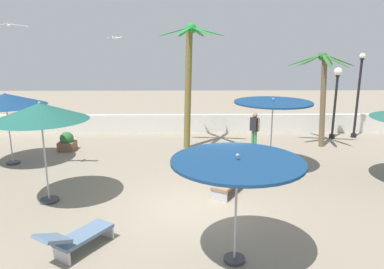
% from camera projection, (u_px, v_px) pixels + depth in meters
% --- Properties ---
extents(ground_plane, '(56.00, 56.00, 0.00)m').
position_uv_depth(ground_plane, '(194.00, 209.00, 10.34)').
color(ground_plane, gray).
extents(boundary_wall, '(25.20, 0.30, 0.98)m').
position_uv_depth(boundary_wall, '(190.00, 123.00, 19.36)').
color(boundary_wall, silver).
rests_on(boundary_wall, ground_plane).
extents(patio_umbrella_0, '(3.04, 3.04, 2.85)m').
position_uv_depth(patio_umbrella_0, '(5.00, 100.00, 13.71)').
color(patio_umbrella_0, '#333338').
rests_on(patio_umbrella_0, ground_plane).
extents(patio_umbrella_1, '(2.71, 2.71, 3.05)m').
position_uv_depth(patio_umbrella_1, '(40.00, 112.00, 10.19)').
color(patio_umbrella_1, '#333338').
rests_on(patio_umbrella_1, ground_plane).
extents(patio_umbrella_2, '(2.74, 2.74, 2.46)m').
position_uv_depth(patio_umbrella_2, '(237.00, 166.00, 7.33)').
color(patio_umbrella_2, '#333338').
rests_on(patio_umbrella_2, ground_plane).
extents(patio_umbrella_4, '(2.84, 2.84, 2.74)m').
position_uv_depth(patio_umbrella_4, '(273.00, 104.00, 13.08)').
color(patio_umbrella_4, '#333338').
rests_on(patio_umbrella_4, ground_plane).
extents(palm_tree_0, '(2.91, 2.92, 4.32)m').
position_uv_depth(palm_tree_0, '(323.00, 84.00, 16.07)').
color(palm_tree_0, brown).
rests_on(palm_tree_0, ground_plane).
extents(palm_tree_1, '(2.88, 2.72, 5.52)m').
position_uv_depth(palm_tree_1, '(189.00, 72.00, 15.73)').
color(palm_tree_1, brown).
rests_on(palm_tree_1, ground_plane).
extents(lamp_post_0, '(0.28, 0.28, 4.23)m').
position_uv_depth(lamp_post_0, '(358.00, 94.00, 17.91)').
color(lamp_post_0, black).
rests_on(lamp_post_0, ground_plane).
extents(lamp_post_1, '(0.40, 0.40, 3.55)m').
position_uv_depth(lamp_post_1, '(336.00, 93.00, 17.70)').
color(lamp_post_1, black).
rests_on(lamp_post_1, ground_plane).
extents(lounge_chair_0, '(1.46, 1.84, 0.81)m').
position_uv_depth(lounge_chair_0, '(76.00, 237.00, 8.07)').
color(lounge_chair_0, '#B7B7BC').
rests_on(lounge_chair_0, ground_plane).
extents(lounge_chair_1, '(1.43, 1.88, 0.83)m').
position_uv_depth(lounge_chair_1, '(231.00, 179.00, 11.56)').
color(lounge_chair_1, '#B7B7BC').
rests_on(lounge_chair_1, ground_plane).
extents(guest_0, '(0.41, 0.46, 1.67)m').
position_uv_depth(guest_0, '(255.00, 127.00, 16.14)').
color(guest_0, '#3F8C59').
rests_on(guest_0, ground_plane).
extents(seagull_1, '(0.63, 1.25, 0.15)m').
position_uv_depth(seagull_1, '(115.00, 38.00, 18.84)').
color(seagull_1, white).
extents(seagull_2, '(1.25, 0.38, 0.17)m').
position_uv_depth(seagull_2, '(11.00, 26.00, 11.71)').
color(seagull_2, white).
extents(planter, '(0.70, 0.70, 0.85)m').
position_uv_depth(planter, '(67.00, 142.00, 16.07)').
color(planter, brown).
rests_on(planter, ground_plane).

